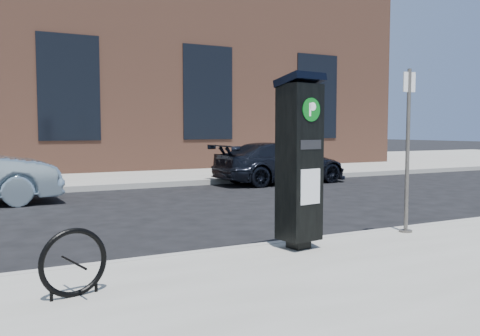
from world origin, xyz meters
TOP-DOWN VIEW (x-y plane):
  - ground at (0.00, 0.00)m, footprint 120.00×120.00m
  - sidewalk_far at (0.00, 14.00)m, footprint 60.00×12.00m
  - curb_near at (0.00, -0.02)m, footprint 60.00×0.12m
  - curb_far at (0.00, 8.02)m, footprint 60.00×0.12m
  - building at (-0.00, 17.00)m, footprint 28.00×10.05m
  - parking_kiosk at (0.73, -0.42)m, footprint 0.55×0.51m
  - sign_pole at (2.65, -0.30)m, footprint 0.20×0.19m
  - bike_rack at (-2.05, -1.04)m, footprint 0.61×0.18m
  - car_dark at (5.36, 7.40)m, footprint 4.31×1.90m

SIDE VIEW (x-z plane):
  - ground at x=0.00m, z-range 0.00..0.00m
  - sidewalk_far at x=0.00m, z-range 0.00..0.15m
  - curb_near at x=0.00m, z-range -0.01..0.15m
  - curb_far at x=0.00m, z-range -0.01..0.15m
  - bike_rack at x=-2.05m, z-range 0.14..0.75m
  - car_dark at x=5.36m, z-range 0.00..1.23m
  - parking_kiosk at x=0.73m, z-range 0.18..2.32m
  - sign_pole at x=2.65m, z-range 0.14..2.46m
  - building at x=0.00m, z-range 0.02..8.27m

